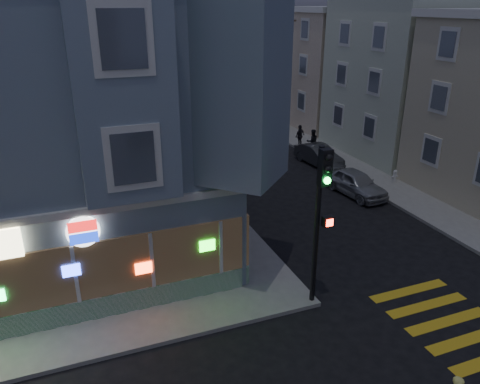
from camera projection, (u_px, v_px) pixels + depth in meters
ground at (266, 368)px, 13.56m from camera, size 120.00×120.00×0.00m
sidewalk_ne at (397, 122)px, 41.12m from camera, size 24.00×42.00×0.15m
corner_building at (21, 110)px, 18.84m from camera, size 14.60×14.60×11.40m
row_house_b at (432, 72)px, 31.89m from camera, size 12.00×8.60×10.50m
row_house_c at (355, 68)px, 39.95m from camera, size 12.00×8.60×9.00m
row_house_d at (305, 50)px, 47.43m from camera, size 12.00×8.60×10.50m
utility_pole at (281, 72)px, 36.51m from camera, size 2.20×0.30×9.00m
street_tree_near at (254, 73)px, 42.08m from camera, size 3.00×3.00×5.30m
street_tree_far at (224, 63)px, 48.99m from camera, size 3.00×3.00×5.30m
pedestrian_a at (312, 141)px, 32.02m from camera, size 0.91×0.76×1.69m
pedestrian_b at (300, 136)px, 33.59m from camera, size 1.00×0.73×1.58m
parked_car_a at (356, 183)px, 25.52m from camera, size 2.01×4.16×1.37m
parked_car_b at (319, 155)px, 30.27m from camera, size 1.74×4.03×1.29m
parked_car_c at (239, 126)px, 37.33m from camera, size 2.02×4.55×1.30m
parked_car_d at (216, 110)px, 43.05m from camera, size 2.82×5.11×1.36m
traffic_signal at (321, 202)px, 14.89m from camera, size 0.64×0.63×5.60m
fire_hydrant at (395, 176)px, 27.01m from camera, size 0.43×0.25×0.75m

